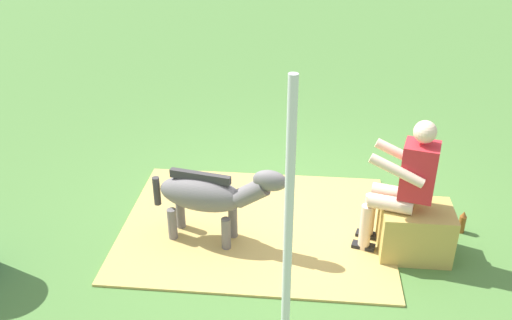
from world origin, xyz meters
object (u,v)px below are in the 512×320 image
object	(u,v)px
person_seated	(404,181)
pony_standing	(210,195)
hay_bale	(415,231)
soda_bottle	(462,222)
tent_pole_left	(288,245)

from	to	relation	value
person_seated	pony_standing	xyz separation A→B (m)	(1.79, 0.02, -0.24)
hay_bale	pony_standing	bearing A→B (deg)	-0.38
hay_bale	person_seated	xyz separation A→B (m)	(0.16, -0.03, 0.52)
person_seated	hay_bale	bearing A→B (deg)	169.72
person_seated	soda_bottle	bearing A→B (deg)	-152.39
tent_pole_left	soda_bottle	bearing A→B (deg)	-131.09
person_seated	soda_bottle	size ratio (longest dim) A/B	5.65
tent_pole_left	pony_standing	bearing A→B (deg)	-62.91
hay_bale	person_seated	distance (m)	0.54
hay_bale	person_seated	bearing A→B (deg)	-10.28
hay_bale	person_seated	size ratio (longest dim) A/B	0.47
person_seated	soda_bottle	world-z (taller)	person_seated
hay_bale	tent_pole_left	xyz separation A→B (m)	(1.15, 1.55, 0.90)
soda_bottle	hay_bale	bearing A→B (deg)	36.22
soda_bottle	tent_pole_left	distance (m)	2.78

